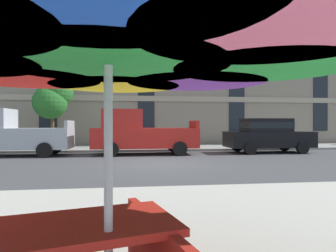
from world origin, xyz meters
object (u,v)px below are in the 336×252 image
(pickup_red, at_px, (140,134))
(pickup_silver, at_px, (9,134))
(sedan_black, at_px, (267,134))
(patio_umbrella, at_px, (108,37))
(street_tree_left, at_px, (53,98))

(pickup_red, bearing_deg, pickup_silver, 180.00)
(sedan_black, xyz_separation_m, patio_umbrella, (-7.29, -12.70, 1.13))
(pickup_red, relative_size, sedan_black, 1.16)
(pickup_silver, bearing_deg, patio_umbrella, -67.04)
(street_tree_left, bearing_deg, sedan_black, -15.65)
(pickup_silver, relative_size, pickup_red, 1.00)
(pickup_silver, relative_size, street_tree_left, 1.18)
(sedan_black, bearing_deg, street_tree_left, 164.35)
(pickup_silver, xyz_separation_m, patio_umbrella, (5.38, -12.70, 1.06))
(pickup_silver, bearing_deg, sedan_black, -0.00)
(pickup_red, distance_m, street_tree_left, 6.17)
(pickup_silver, height_order, street_tree_left, street_tree_left)
(pickup_silver, xyz_separation_m, sedan_black, (12.67, -0.00, -0.08))
(sedan_black, distance_m, patio_umbrella, 14.69)
(pickup_red, relative_size, street_tree_left, 1.18)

